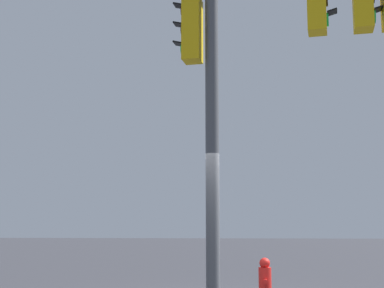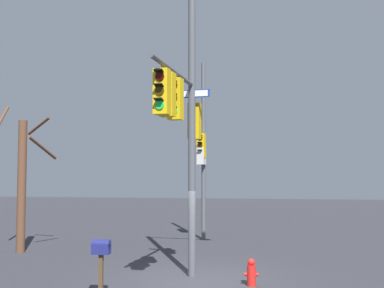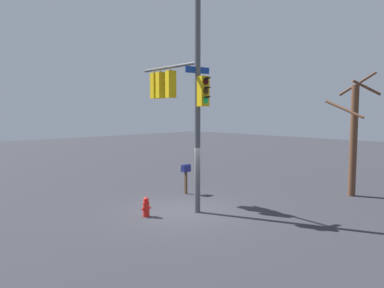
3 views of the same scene
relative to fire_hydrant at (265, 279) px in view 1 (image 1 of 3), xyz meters
The scene contains 1 object.
fire_hydrant is the anchor object (origin of this frame).
Camera 1 is at (-8.97, 0.07, 1.39)m, focal length 50.63 mm.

